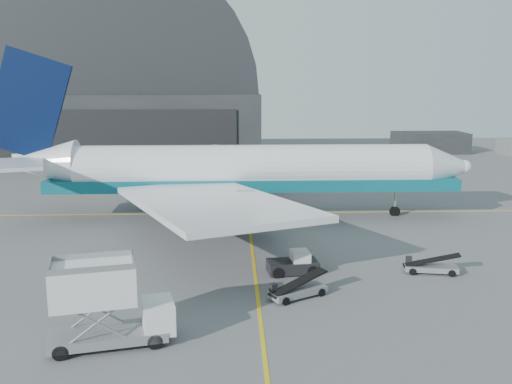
{
  "coord_description": "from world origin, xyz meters",
  "views": [
    {
      "loc": [
        -1.58,
        -40.93,
        14.41
      ],
      "look_at": [
        0.44,
        9.2,
        4.5
      ],
      "focal_mm": 40.0,
      "sensor_mm": 36.0,
      "label": 1
    }
  ],
  "objects_px": {
    "pushback_tug": "(294,264)",
    "airliner": "(234,171)",
    "belt_loader_a": "(297,290)",
    "catering_truck": "(105,305)",
    "belt_loader_b": "(430,267)"
  },
  "relations": [
    {
      "from": "catering_truck",
      "to": "airliner",
      "type": "bearing_deg",
      "value": 63.66
    },
    {
      "from": "belt_loader_a",
      "to": "belt_loader_b",
      "type": "relative_size",
      "value": 0.99
    },
    {
      "from": "airliner",
      "to": "belt_loader_a",
      "type": "distance_m",
      "value": 23.86
    },
    {
      "from": "airliner",
      "to": "catering_truck",
      "type": "bearing_deg",
      "value": -103.39
    },
    {
      "from": "belt_loader_b",
      "to": "catering_truck",
      "type": "bearing_deg",
      "value": -143.18
    },
    {
      "from": "pushback_tug",
      "to": "belt_loader_b",
      "type": "distance_m",
      "value": 10.31
    },
    {
      "from": "pushback_tug",
      "to": "belt_loader_a",
      "type": "xyz_separation_m",
      "value": [
        -0.33,
        -5.03,
        -0.15
      ]
    },
    {
      "from": "pushback_tug",
      "to": "airliner",
      "type": "bearing_deg",
      "value": 97.46
    },
    {
      "from": "pushback_tug",
      "to": "belt_loader_b",
      "type": "height_order",
      "value": "pushback_tug"
    },
    {
      "from": "airliner",
      "to": "pushback_tug",
      "type": "bearing_deg",
      "value": -75.87
    },
    {
      "from": "catering_truck",
      "to": "belt_loader_b",
      "type": "height_order",
      "value": "catering_truck"
    },
    {
      "from": "catering_truck",
      "to": "belt_loader_b",
      "type": "relative_size",
      "value": 1.69
    },
    {
      "from": "catering_truck",
      "to": "pushback_tug",
      "type": "bearing_deg",
      "value": 32.06
    },
    {
      "from": "airliner",
      "to": "belt_loader_a",
      "type": "relative_size",
      "value": 12.11
    },
    {
      "from": "belt_loader_b",
      "to": "airliner",
      "type": "bearing_deg",
      "value": 138.65
    }
  ]
}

